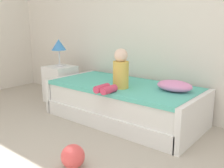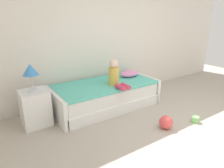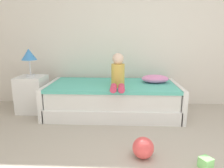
# 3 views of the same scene
# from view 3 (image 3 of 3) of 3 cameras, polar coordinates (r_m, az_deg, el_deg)

# --- Properties ---
(wall_rear) EXTENTS (7.20, 0.10, 2.90)m
(wall_rear) POSITION_cam_3_polar(r_m,az_deg,el_deg) (3.86, 10.70, 15.95)
(wall_rear) COLOR silver
(wall_rear) RESTS_ON ground
(bed) EXTENTS (2.11, 1.00, 0.50)m
(bed) POSITION_cam_3_polar(r_m,az_deg,el_deg) (3.36, 0.19, -4.11)
(bed) COLOR white
(bed) RESTS_ON ground
(nightstand) EXTENTS (0.44, 0.44, 0.60)m
(nightstand) POSITION_cam_3_polar(r_m,az_deg,el_deg) (3.69, -21.25, -2.60)
(nightstand) COLOR white
(nightstand) RESTS_ON ground
(table_lamp) EXTENTS (0.24, 0.24, 0.45)m
(table_lamp) POSITION_cam_3_polar(r_m,az_deg,el_deg) (3.58, -22.08, 7.27)
(table_lamp) COLOR silver
(table_lamp) RESTS_ON nightstand
(child_figure) EXTENTS (0.20, 0.51, 0.50)m
(child_figure) POSITION_cam_3_polar(r_m,az_deg,el_deg) (3.03, 1.64, 2.93)
(child_figure) COLOR gold
(child_figure) RESTS_ON bed
(pillow) EXTENTS (0.44, 0.30, 0.13)m
(pillow) POSITION_cam_3_polar(r_m,az_deg,el_deg) (3.43, 11.87, 1.43)
(pillow) COLOR #EA8CC6
(pillow) RESTS_ON bed
(toy_ball) EXTENTS (0.22, 0.22, 0.22)m
(toy_ball) POSITION_cam_3_polar(r_m,az_deg,el_deg) (2.24, 8.65, -17.12)
(toy_ball) COLOR #E54C4C
(toy_ball) RESTS_ON ground
(toy_block) EXTENTS (0.14, 0.14, 0.11)m
(toy_block) POSITION_cam_3_polar(r_m,az_deg,el_deg) (2.29, 24.59, -19.32)
(toy_block) COLOR #7FD872
(toy_block) RESTS_ON ground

